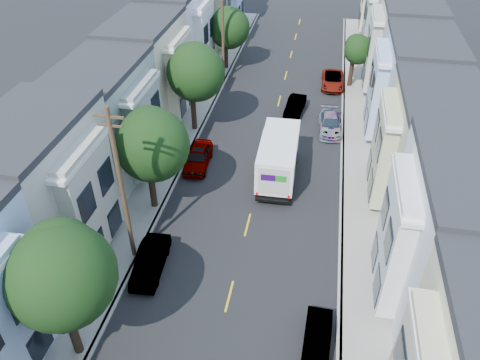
# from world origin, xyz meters

# --- Properties ---
(ground) EXTENTS (160.00, 160.00, 0.00)m
(ground) POSITION_xyz_m (0.00, 0.00, 0.00)
(ground) COLOR black
(ground) RESTS_ON ground
(road_slab) EXTENTS (12.00, 70.00, 0.02)m
(road_slab) POSITION_xyz_m (0.00, 15.00, 0.01)
(road_slab) COLOR black
(road_slab) RESTS_ON ground
(curb_left) EXTENTS (0.30, 70.00, 0.15)m
(curb_left) POSITION_xyz_m (-6.05, 15.00, 0.07)
(curb_left) COLOR gray
(curb_left) RESTS_ON ground
(curb_right) EXTENTS (0.30, 70.00, 0.15)m
(curb_right) POSITION_xyz_m (6.05, 15.00, 0.07)
(curb_right) COLOR gray
(curb_right) RESTS_ON ground
(sidewalk_left) EXTENTS (2.60, 70.00, 0.15)m
(sidewalk_left) POSITION_xyz_m (-7.35, 15.00, 0.07)
(sidewalk_left) COLOR gray
(sidewalk_left) RESTS_ON ground
(sidewalk_right) EXTENTS (2.60, 70.00, 0.15)m
(sidewalk_right) POSITION_xyz_m (7.35, 15.00, 0.07)
(sidewalk_right) COLOR gray
(sidewalk_right) RESTS_ON ground
(centerline) EXTENTS (0.12, 70.00, 0.01)m
(centerline) POSITION_xyz_m (0.00, 15.00, 0.00)
(centerline) COLOR gold
(centerline) RESTS_ON ground
(townhouse_row_left) EXTENTS (5.00, 70.00, 8.50)m
(townhouse_row_left) POSITION_xyz_m (-11.15, 15.00, 0.00)
(townhouse_row_left) COLOR beige
(townhouse_row_left) RESTS_ON ground
(townhouse_row_right) EXTENTS (5.00, 70.00, 8.50)m
(townhouse_row_right) POSITION_xyz_m (11.15, 15.00, 0.00)
(townhouse_row_right) COLOR beige
(townhouse_row_right) RESTS_ON ground
(tree_b) EXTENTS (4.70, 4.70, 7.93)m
(tree_b) POSITION_xyz_m (-6.30, -4.73, 5.56)
(tree_b) COLOR black
(tree_b) RESTS_ON ground
(tree_c) EXTENTS (4.70, 4.70, 7.40)m
(tree_c) POSITION_xyz_m (-6.30, 6.69, 5.03)
(tree_c) COLOR black
(tree_c) RESTS_ON ground
(tree_d) EXTENTS (4.70, 4.70, 7.66)m
(tree_d) POSITION_xyz_m (-6.30, 17.32, 5.28)
(tree_d) COLOR black
(tree_d) RESTS_ON ground
(tree_e) EXTENTS (4.26, 4.26, 6.60)m
(tree_e) POSITION_xyz_m (-6.30, 30.68, 4.45)
(tree_e) COLOR black
(tree_e) RESTS_ON ground
(tree_far_r) EXTENTS (2.80, 2.80, 5.26)m
(tree_far_r) POSITION_xyz_m (6.89, 28.51, 3.80)
(tree_far_r) COLOR black
(tree_far_r) RESTS_ON ground
(utility_pole_near) EXTENTS (1.60, 0.26, 10.00)m
(utility_pole_near) POSITION_xyz_m (-6.30, 2.00, 5.15)
(utility_pole_near) COLOR #42301E
(utility_pole_near) RESTS_ON ground
(utility_pole_far) EXTENTS (1.60, 0.26, 10.00)m
(utility_pole_far) POSITION_xyz_m (-6.30, 28.00, 5.15)
(utility_pole_far) COLOR #42301E
(utility_pole_far) RESTS_ON ground
(fedex_truck) EXTENTS (2.63, 6.84, 3.28)m
(fedex_truck) POSITION_xyz_m (1.28, 11.67, 1.83)
(fedex_truck) COLOR white
(fedex_truck) RESTS_ON ground
(lead_sedan) EXTENTS (1.86, 4.12, 1.33)m
(lead_sedan) POSITION_xyz_m (1.65, 21.97, 0.66)
(lead_sedan) COLOR black
(lead_sedan) RESTS_ON ground
(parked_left_c) EXTENTS (1.75, 4.26, 1.39)m
(parked_left_c) POSITION_xyz_m (-4.90, 1.12, 0.69)
(parked_left_c) COLOR silver
(parked_left_c) RESTS_ON ground
(parked_left_d) EXTENTS (1.96, 4.68, 1.49)m
(parked_left_d) POSITION_xyz_m (-4.90, 12.10, 0.75)
(parked_left_d) COLOR #561025
(parked_left_d) RESTS_ON ground
(parked_right_b) EXTENTS (1.43, 3.72, 1.23)m
(parked_right_b) POSITION_xyz_m (4.90, -2.39, 0.61)
(parked_right_b) COLOR silver
(parked_right_b) RESTS_ON ground
(parked_right_c) EXTENTS (2.21, 4.57, 1.33)m
(parked_right_c) POSITION_xyz_m (4.90, 19.27, 0.67)
(parked_right_c) COLOR black
(parked_right_c) RESTS_ON ground
(parked_right_d) EXTENTS (2.27, 4.74, 1.31)m
(parked_right_d) POSITION_xyz_m (4.90, 28.20, 0.65)
(parked_right_d) COLOR black
(parked_right_d) RESTS_ON ground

